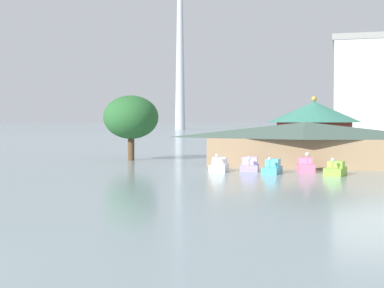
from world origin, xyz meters
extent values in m
cube|color=white|center=(2.36, 35.25, 0.33)|extent=(1.59, 2.51, 0.67)
cube|color=white|center=(2.35, 35.56, 0.98)|extent=(1.31, 1.16, 0.63)
cylinder|color=white|center=(2.41, 34.27, 1.00)|extent=(0.14, 0.14, 0.68)
sphere|color=white|center=(2.41, 34.27, 1.52)|extent=(0.36, 0.36, 0.36)
cube|color=#B299D8|center=(4.97, 36.60, 0.30)|extent=(1.87, 2.56, 0.59)
cube|color=#C8ADF0|center=(4.94, 36.90, 0.95)|extent=(1.49, 1.22, 0.72)
cylinder|color=#B299D8|center=(5.06, 35.64, 0.84)|extent=(0.14, 0.14, 0.50)
sphere|color=white|center=(5.06, 35.64, 1.25)|extent=(0.32, 0.32, 0.32)
cube|color=#4CB7CC|center=(7.29, 34.89, 0.29)|extent=(1.57, 3.01, 0.57)
cube|color=#5DCDE2|center=(7.32, 35.25, 0.92)|extent=(1.25, 1.39, 0.69)
cylinder|color=#4CB7CC|center=(7.21, 33.72, 0.90)|extent=(0.14, 0.14, 0.65)
sphere|color=white|center=(7.21, 33.72, 1.38)|extent=(0.31, 0.31, 0.31)
cube|color=pink|center=(10.09, 36.99, 0.40)|extent=(1.89, 3.08, 0.79)
cube|color=pink|center=(10.03, 37.35, 1.05)|extent=(1.40, 1.49, 0.52)
cylinder|color=pink|center=(10.30, 35.86, 1.16)|extent=(0.14, 0.14, 0.74)
sphere|color=white|center=(10.30, 35.86, 1.71)|extent=(0.36, 0.36, 0.36)
cube|color=#8CCC3F|center=(12.77, 34.60, 0.34)|extent=(1.99, 3.01, 0.67)
cube|color=#A0E24F|center=(12.83, 34.94, 0.94)|extent=(1.48, 1.47, 0.53)
cylinder|color=#8CCC3F|center=(12.55, 33.50, 0.97)|extent=(0.14, 0.14, 0.59)
sphere|color=white|center=(12.55, 33.50, 1.42)|extent=(0.32, 0.32, 0.32)
cube|color=#9E7F5B|center=(9.68, 42.24, 1.45)|extent=(19.25, 5.06, 2.91)
pyramid|color=#42564C|center=(9.68, 42.24, 3.74)|extent=(20.79, 5.82, 1.66)
cylinder|color=#993328|center=(9.70, 57.72, 2.24)|extent=(9.46, 9.46, 4.49)
cone|color=#387F6B|center=(9.70, 57.72, 5.82)|extent=(11.90, 11.90, 2.65)
sphere|color=#B7993D|center=(9.70, 57.72, 7.49)|extent=(0.70, 0.70, 0.70)
cylinder|color=brown|center=(-10.84, 46.40, 1.27)|extent=(0.77, 0.77, 2.55)
ellipsoid|color=#28602D|center=(-10.84, 46.40, 5.11)|extent=(6.51, 6.51, 5.13)
camera|label=1|loc=(13.50, -13.85, 4.71)|focal=51.16mm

